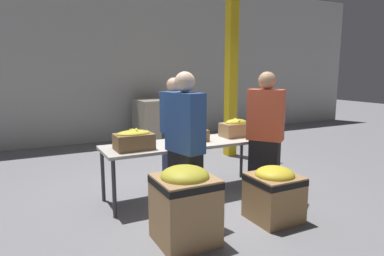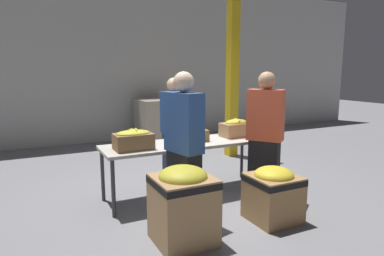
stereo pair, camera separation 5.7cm
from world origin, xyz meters
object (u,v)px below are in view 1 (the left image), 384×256
Objects in this scene: volunteer_0 at (174,131)px; donation_bin_0 at (185,202)px; banana_box_0 at (134,140)px; volunteer_1 at (265,137)px; pallet_stack_0 at (158,122)px; sorting_table at (188,146)px; volunteer_2 at (185,148)px; donation_bin_1 at (274,192)px; support_pillar at (232,59)px; banana_box_1 at (190,134)px; banana_box_2 at (236,128)px.

volunteer_0 is 2.03m from donation_bin_0.
banana_box_0 is at bearing 98.50° from donation_bin_0.
volunteer_1 is 1.64× the size of pallet_stack_0.
sorting_table is 0.84m from banana_box_0.
volunteer_2 is 2.69× the size of donation_bin_1.
sorting_table is 3.66× the size of donation_bin_1.
volunteer_1 is 2.70m from support_pillar.
volunteer_2 is at bearing -132.67° from support_pillar.
sorting_table is 1.08m from volunteer_1.
banana_box_2 is at bearing -0.50° from banana_box_1.
support_pillar is (0.97, 1.62, 1.09)m from banana_box_2.
pallet_stack_0 reaches higher than sorting_table.
donation_bin_1 is (1.18, 0.00, -0.09)m from donation_bin_0.
volunteer_0 reaches higher than sorting_table.
support_pillar is (2.45, 2.89, 1.57)m from donation_bin_0.
volunteer_2 reaches higher than banana_box_2.
donation_bin_0 is at bearing -108.13° from pallet_stack_0.
banana_box_0 is 1.13m from volunteer_0.
pallet_stack_0 reaches higher than donation_bin_0.
banana_box_0 is at bearing -171.53° from banana_box_1.
volunteer_1 is 1.70m from donation_bin_0.
banana_box_1 is 0.79m from banana_box_2.
volunteer_2 is 4.43m from pallet_stack_0.
donation_bin_1 is 0.16× the size of support_pillar.
sorting_table is 0.87m from banana_box_2.
donation_bin_0 reaches higher than sorting_table.
banana_box_1 is 1.03× the size of banana_box_2.
volunteer_2 is (-0.47, -1.37, 0.05)m from volunteer_0.
volunteer_1 is 1.29m from volunteer_2.
volunteer_0 is at bearing 104.24° from donation_bin_1.
pallet_stack_0 is (0.36, 4.71, 0.18)m from donation_bin_1.
donation_bin_0 reaches higher than donation_bin_1.
volunteer_2 is (-1.25, -0.78, -0.03)m from banana_box_2.
sorting_table is at bearing -21.64° from volunteer_0.
banana_box_2 is 2.01m from donation_bin_0.
banana_box_0 reaches higher than banana_box_1.
donation_bin_0 is at bearing -130.34° from support_pillar.
donation_bin_1 is at bearing -69.31° from banana_box_1.
volunteer_2 is at bearing -107.14° from pallet_stack_0.
banana_box_2 reaches higher than banana_box_1.
volunteer_1 is (1.69, -0.53, -0.03)m from banana_box_0.
volunteer_1 reaches higher than banana_box_0.
banana_box_1 is 0.58m from volunteer_0.
sorting_table is 2.24× the size of pallet_stack_0.
donation_bin_0 is 0.76× the size of pallet_stack_0.
pallet_stack_0 is (0.83, 2.85, -0.30)m from volunteer_0.
volunteer_0 is at bearing -149.36° from support_pillar.
banana_box_0 reaches higher than sorting_table.
banana_box_2 is 0.11× the size of support_pillar.
donation_bin_1 is (0.54, -1.23, -0.37)m from sorting_table.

